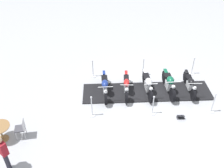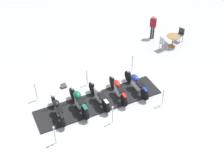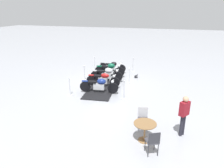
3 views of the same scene
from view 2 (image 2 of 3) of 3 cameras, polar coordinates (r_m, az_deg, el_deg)
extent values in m
plane|color=#A8AAB2|center=(14.87, -2.51, -3.59)|extent=(80.00, 80.00, 0.00)
cube|color=black|center=(14.86, -2.51, -3.51)|extent=(2.25, 6.58, 0.06)
cylinder|color=black|center=(15.91, 3.16, 1.47)|extent=(0.63, 0.19, 0.62)
cylinder|color=black|center=(14.85, 6.33, -2.02)|extent=(0.63, 0.19, 0.62)
cube|color=silver|center=(15.34, 4.70, -0.09)|extent=(0.65, 0.28, 0.36)
ellipsoid|color=navy|center=(15.24, 4.46, 1.17)|extent=(0.56, 0.40, 0.33)
cube|color=black|center=(14.92, 5.51, -0.12)|extent=(0.49, 0.36, 0.08)
cube|color=navy|center=(14.63, 6.42, -1.03)|extent=(0.35, 0.18, 0.06)
cylinder|color=silver|center=(15.70, 3.31, 2.10)|extent=(0.26, 0.10, 0.53)
cylinder|color=silver|center=(15.47, 3.48, 2.91)|extent=(0.13, 0.69, 0.04)
sphere|color=silver|center=(15.65, 3.26, 2.52)|extent=(0.18, 0.18, 0.18)
cylinder|color=black|center=(15.50, 0.06, 0.38)|extent=(0.63, 0.14, 0.62)
cylinder|color=black|center=(14.44, 2.34, -3.20)|extent=(0.63, 0.14, 0.62)
cube|color=silver|center=(14.92, 1.16, -1.17)|extent=(0.56, 0.23, 0.40)
ellipsoid|color=#AD1919|center=(14.81, 0.97, 0.09)|extent=(0.53, 0.30, 0.28)
cube|color=black|center=(14.50, 1.70, -1.16)|extent=(0.43, 0.27, 0.08)
cube|color=#AD1919|center=(14.21, 2.38, -2.19)|extent=(0.35, 0.15, 0.06)
cylinder|color=silver|center=(15.28, 0.18, 0.97)|extent=(0.31, 0.08, 0.53)
cylinder|color=silver|center=(15.02, 0.30, 1.75)|extent=(0.06, 0.61, 0.04)
sphere|color=silver|center=(15.21, 0.16, 1.37)|extent=(0.18, 0.18, 0.18)
cylinder|color=black|center=(15.15, -3.84, -0.80)|extent=(0.65, 0.21, 0.64)
cylinder|color=black|center=(14.11, -1.16, -4.37)|extent=(0.65, 0.21, 0.64)
cube|color=silver|center=(14.59, -2.56, -2.37)|extent=(0.62, 0.30, 0.39)
ellipsoid|color=#B7BAC1|center=(14.47, -2.86, -1.03)|extent=(0.55, 0.40, 0.33)
cube|color=black|center=(14.13, -1.89, -2.44)|extent=(0.56, 0.37, 0.08)
cube|color=#B7BAC1|center=(13.87, -1.18, -3.33)|extent=(0.37, 0.20, 0.06)
cylinder|color=silver|center=(14.92, -3.75, -0.18)|extent=(0.31, 0.12, 0.54)
cylinder|color=silver|center=(14.65, -3.67, 0.63)|extent=(0.13, 0.63, 0.04)
sphere|color=silver|center=(14.85, -3.80, 0.24)|extent=(0.18, 0.18, 0.18)
cylinder|color=black|center=(14.86, -7.56, -1.95)|extent=(0.69, 0.23, 0.68)
cylinder|color=black|center=(13.84, -5.22, -5.57)|extent=(0.69, 0.23, 0.68)
cube|color=silver|center=(14.30, -6.45, -3.52)|extent=(0.57, 0.32, 0.42)
ellipsoid|color=#0F5138|center=(14.15, -6.77, -2.12)|extent=(0.56, 0.42, 0.35)
cube|color=black|center=(13.86, -6.00, -3.43)|extent=(0.46, 0.38, 0.08)
cube|color=#0F5138|center=(13.58, -5.31, -4.47)|extent=(0.39, 0.21, 0.06)
cylinder|color=silver|center=(14.61, -7.53, -1.30)|extent=(0.33, 0.12, 0.58)
cylinder|color=silver|center=(14.33, -7.52, -0.45)|extent=(0.15, 0.76, 0.04)
sphere|color=silver|center=(14.53, -7.60, -0.83)|extent=(0.18, 0.18, 0.18)
cylinder|color=black|center=(14.71, -11.25, -3.20)|extent=(0.61, 0.16, 0.61)
cylinder|color=black|center=(13.66, -9.56, -7.06)|extent=(0.61, 0.16, 0.61)
cube|color=silver|center=(14.15, -10.45, -4.95)|extent=(0.54, 0.24, 0.35)
ellipsoid|color=black|center=(14.04, -10.75, -3.73)|extent=(0.47, 0.33, 0.30)
cube|color=black|center=(13.74, -10.20, -5.06)|extent=(0.43, 0.30, 0.08)
cube|color=black|center=(13.42, -9.71, -6.08)|extent=(0.34, 0.16, 0.06)
cylinder|color=silver|center=(14.49, -11.30, -2.62)|extent=(0.27, 0.09, 0.52)
cylinder|color=silver|center=(14.23, -11.38, -1.84)|extent=(0.09, 0.68, 0.04)
sphere|color=silver|center=(14.43, -11.39, -2.20)|extent=(0.18, 0.18, 0.18)
cylinder|color=silver|center=(13.87, 0.12, -7.49)|extent=(0.31, 0.31, 0.03)
cylinder|color=silver|center=(13.52, 0.12, -6.09)|extent=(0.05, 0.05, 0.95)
sphere|color=silver|center=(13.16, 0.12, -4.54)|extent=(0.09, 0.09, 0.09)
cylinder|color=silver|center=(14.92, 9.63, -4.01)|extent=(0.33, 0.33, 0.03)
cylinder|color=silver|center=(14.60, 9.83, -2.64)|extent=(0.05, 0.05, 0.93)
sphere|color=silver|center=(14.27, 10.05, -1.15)|extent=(0.09, 0.09, 0.09)
cylinder|color=silver|center=(15.95, -4.78, -0.13)|extent=(0.31, 0.31, 0.03)
cylinder|color=silver|center=(15.65, -4.87, 1.20)|extent=(0.05, 0.05, 0.92)
sphere|color=silver|center=(15.35, -4.97, 2.65)|extent=(0.09, 0.09, 0.09)
cylinder|color=silver|center=(13.31, -10.74, -11.16)|extent=(0.34, 0.34, 0.03)
cylinder|color=silver|center=(12.94, -11.00, -9.78)|extent=(0.05, 0.05, 0.95)
sphere|color=silver|center=(12.56, -11.29, -8.25)|extent=(0.09, 0.09, 0.09)
cylinder|color=silver|center=(16.87, 3.85, 2.48)|extent=(0.30, 0.30, 0.03)
cylinder|color=silver|center=(16.57, 3.93, 3.90)|extent=(0.05, 0.05, 1.00)
sphere|color=silver|center=(16.26, 4.01, 5.43)|extent=(0.09, 0.09, 0.09)
cylinder|color=silver|center=(15.46, -14.21, -2.97)|extent=(0.30, 0.30, 0.03)
cylinder|color=silver|center=(15.14, -14.51, -1.58)|extent=(0.05, 0.05, 0.98)
sphere|color=silver|center=(14.81, -14.83, -0.05)|extent=(0.09, 0.09, 0.09)
cube|color=#333338|center=(15.94, -9.33, -0.61)|extent=(0.24, 0.36, 0.02)
cube|color=black|center=(15.86, -9.38, -0.27)|extent=(0.27, 0.33, 0.13)
cylinder|color=olive|center=(19.45, 11.54, 7.26)|extent=(0.46, 0.46, 0.02)
cylinder|color=olive|center=(19.27, 11.67, 8.15)|extent=(0.07, 0.07, 0.68)
cylinder|color=olive|center=(19.09, 11.81, 9.06)|extent=(0.84, 0.84, 0.03)
cylinder|color=#B7B7BC|center=(19.08, 9.99, 7.56)|extent=(0.03, 0.03, 0.46)
cylinder|color=#B7B7BC|center=(18.88, 10.68, 7.09)|extent=(0.03, 0.03, 0.46)
cylinder|color=#B7B7BC|center=(18.88, 9.22, 7.28)|extent=(0.03, 0.03, 0.46)
cylinder|color=#B7B7BC|center=(18.67, 9.90, 6.80)|extent=(0.03, 0.03, 0.46)
cube|color=#3F3F47|center=(18.75, 10.03, 7.83)|extent=(0.48, 0.48, 0.04)
cube|color=#B7B7BC|center=(18.51, 9.68, 8.29)|extent=(0.40, 0.13, 0.43)
cylinder|color=#2D2D33|center=(19.70, 12.99, 8.25)|extent=(0.03, 0.03, 0.48)
cylinder|color=#2D2D33|center=(19.84, 12.17, 8.62)|extent=(0.03, 0.03, 0.48)
cylinder|color=#2D2D33|center=(19.96, 13.53, 8.59)|extent=(0.03, 0.03, 0.48)
cylinder|color=#2D2D33|center=(20.10, 12.72, 8.96)|extent=(0.03, 0.03, 0.48)
cube|color=#3F3F47|center=(19.77, 12.96, 9.25)|extent=(0.54, 0.54, 0.04)
cube|color=#2D2D33|center=(19.81, 13.35, 9.98)|extent=(0.37, 0.21, 0.40)
cylinder|color=#23232D|center=(19.87, 8.02, 9.87)|extent=(0.12, 0.12, 0.87)
cylinder|color=#23232D|center=(19.89, 7.61, 9.93)|extent=(0.12, 0.12, 0.87)
cube|color=maroon|center=(19.54, 8.00, 11.71)|extent=(0.41, 0.45, 0.55)
sphere|color=tan|center=(19.36, 8.10, 12.72)|extent=(0.22, 0.22, 0.22)
camera|label=1|loc=(21.17, -10.00, 33.65)|focal=41.13mm
camera|label=3|loc=(22.29, 28.68, 21.01)|focal=33.78mm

